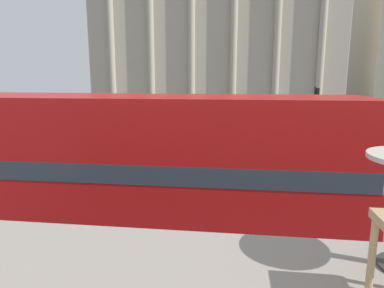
# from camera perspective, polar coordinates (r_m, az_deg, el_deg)

# --- Properties ---
(double_decker_bus) EXTENTS (10.71, 2.71, 4.23)m
(double_decker_bus) POSITION_cam_1_polar(r_m,az_deg,el_deg) (8.96, -7.32, -4.12)
(double_decker_bus) COLOR black
(double_decker_bus) RESTS_ON ground_plane
(plaza_building_left) EXTENTS (35.62, 16.28, 25.10)m
(plaza_building_left) POSITION_cam_1_polar(r_m,az_deg,el_deg) (55.69, 4.09, 19.11)
(plaza_building_left) COLOR #B2A893
(plaza_building_left) RESTS_ON ground_plane
(traffic_light_near) EXTENTS (0.42, 0.24, 4.04)m
(traffic_light_near) POSITION_cam_1_polar(r_m,az_deg,el_deg) (12.75, 24.74, 0.74)
(traffic_light_near) COLOR black
(traffic_light_near) RESTS_ON ground_plane
(traffic_light_mid) EXTENTS (0.42, 0.24, 3.50)m
(traffic_light_mid) POSITION_cam_1_polar(r_m,az_deg,el_deg) (18.29, 17.13, 3.05)
(traffic_light_mid) COLOR black
(traffic_light_mid) RESTS_ON ground_plane
(traffic_light_far) EXTENTS (0.42, 0.24, 4.04)m
(traffic_light_far) POSITION_cam_1_polar(r_m,az_deg,el_deg) (26.63, 19.84, 5.95)
(traffic_light_far) COLOR black
(traffic_light_far) RESTS_ON ground_plane
(car_navy) EXTENTS (4.20, 1.93, 1.35)m
(car_navy) POSITION_cam_1_polar(r_m,az_deg,el_deg) (32.24, 1.77, 3.92)
(car_navy) COLOR black
(car_navy) RESTS_ON ground_plane
(pedestrian_red) EXTENTS (0.32, 0.32, 1.79)m
(pedestrian_red) POSITION_cam_1_polar(r_m,az_deg,el_deg) (23.79, 2.36, 2.20)
(pedestrian_red) COLOR #282B33
(pedestrian_red) RESTS_ON ground_plane
(pedestrian_blue) EXTENTS (0.32, 0.32, 1.78)m
(pedestrian_blue) POSITION_cam_1_polar(r_m,az_deg,el_deg) (17.60, 16.99, -1.43)
(pedestrian_blue) COLOR #282B33
(pedestrian_blue) RESTS_ON ground_plane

